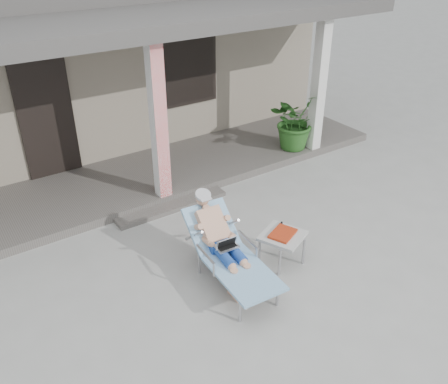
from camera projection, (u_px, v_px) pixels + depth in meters
ground at (234, 265)px, 6.76m from camera, size 60.00×60.00×0.00m
house at (69, 55)px, 10.61m from camera, size 10.40×5.40×3.30m
porch_deck at (143, 178)px, 8.88m from camera, size 10.00×2.00×0.15m
porch_overhang at (130, 29)px, 7.50m from camera, size 10.00×2.30×2.85m
porch_step at (172, 207)px, 8.07m from camera, size 2.00×0.30×0.07m
lounger at (225, 234)px, 6.21m from camera, size 0.76×1.77×1.13m
side_table at (282, 237)px, 6.64m from camera, size 0.73×0.73×0.50m
potted_palm at (295, 120)px, 9.65m from camera, size 1.25×1.14×1.19m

